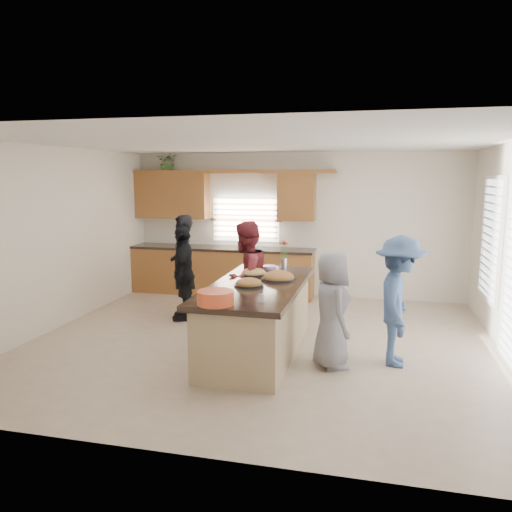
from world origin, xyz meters
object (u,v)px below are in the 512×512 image
(woman_right_front, at_px, (332,310))
(salad_bowl, at_px, (215,297))
(woman_left_front, at_px, (184,273))
(woman_left_back, at_px, (183,265))
(woman_left_mid, at_px, (246,279))
(woman_right_back, at_px, (399,301))
(island, at_px, (257,320))

(woman_right_front, bearing_deg, salad_bowl, 104.12)
(salad_bowl, relative_size, woman_left_front, 0.26)
(woman_left_back, height_order, woman_left_mid, woman_left_back)
(woman_left_back, relative_size, woman_right_back, 1.04)
(woman_left_mid, bearing_deg, woman_left_back, -101.71)
(woman_left_front, distance_m, woman_right_back, 3.58)
(salad_bowl, bearing_deg, woman_right_front, 37.39)
(woman_left_front, relative_size, woman_right_back, 0.95)
(woman_right_front, bearing_deg, woman_right_back, -95.55)
(island, distance_m, woman_left_back, 2.33)
(island, distance_m, woman_right_front, 1.07)
(woman_left_front, height_order, woman_right_back, woman_right_back)
(woman_left_mid, distance_m, woman_right_front, 1.64)
(island, height_order, salad_bowl, salad_bowl)
(island, xyz_separation_m, woman_left_mid, (-0.34, 0.67, 0.40))
(woman_left_back, distance_m, woman_right_front, 3.24)
(island, height_order, woman_left_back, woman_left_back)
(woman_left_back, distance_m, woman_left_front, 0.34)
(island, distance_m, woman_left_front, 2.02)
(woman_left_front, height_order, woman_right_front, woman_left_front)
(woman_left_front, bearing_deg, woman_left_mid, 49.54)
(woman_left_back, bearing_deg, salad_bowl, 5.72)
(woman_left_mid, xyz_separation_m, woman_right_back, (2.14, -0.67, -0.04))
(island, distance_m, woman_left_mid, 0.85)
(woman_left_back, xyz_separation_m, woman_right_back, (3.49, -1.56, -0.04))
(woman_left_front, bearing_deg, woman_right_back, 55.03)
(island, height_order, woman_right_back, woman_right_back)
(woman_right_back, bearing_deg, woman_left_mid, 75.94)
(salad_bowl, relative_size, woman_left_mid, 0.24)
(woman_left_front, xyz_separation_m, woman_right_front, (2.54, -1.52, -0.05))
(woman_right_back, height_order, woman_right_front, woman_right_back)
(woman_right_back, bearing_deg, island, 93.38)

